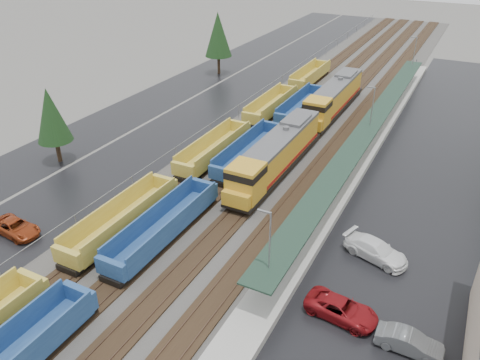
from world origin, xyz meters
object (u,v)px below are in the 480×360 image
at_px(locomotive_lead, 275,155).
at_px(parked_car_east_c, 376,250).
at_px(parked_car_east_b, 341,309).
at_px(locomotive_trail, 333,98).
at_px(well_string_blue, 164,227).
at_px(well_string_yellow, 175,180).
at_px(parked_car_east_e, 409,343).
at_px(parked_car_west_c, 15,227).

height_order(locomotive_lead, parked_car_east_c, locomotive_lead).
bearing_deg(locomotive_lead, parked_car_east_b, -53.80).
relative_size(locomotive_lead, parked_car_east_c, 3.71).
height_order(locomotive_trail, well_string_blue, locomotive_trail).
bearing_deg(well_string_yellow, well_string_blue, -61.90).
height_order(well_string_blue, parked_car_east_b, well_string_blue).
relative_size(well_string_blue, parked_car_east_c, 15.03).
distance_m(parked_car_east_c, parked_car_east_e, 9.76).
bearing_deg(well_string_yellow, locomotive_lead, 44.84).
bearing_deg(parked_car_west_c, parked_car_east_c, -65.15).
bearing_deg(parked_car_west_c, parked_car_east_e, -81.65).
relative_size(well_string_yellow, well_string_blue, 1.17).
xyz_separation_m(well_string_yellow, parked_car_east_c, (21.45, -1.68, -0.42)).
relative_size(parked_car_west_c, parked_car_east_e, 1.14).
bearing_deg(parked_car_east_b, locomotive_lead, 43.10).
bearing_deg(well_string_yellow, parked_car_east_c, -4.48).
bearing_deg(parked_car_east_e, well_string_yellow, 67.96).
height_order(parked_car_west_c, parked_car_east_e, parked_car_east_e).
xyz_separation_m(locomotive_lead, well_string_yellow, (-8.00, -7.96, -1.25)).
relative_size(well_string_yellow, parked_car_west_c, 19.50).
height_order(well_string_yellow, parked_car_east_e, well_string_yellow).
bearing_deg(locomotive_lead, parked_car_west_c, -127.86).
bearing_deg(parked_car_west_c, locomotive_trail, -17.49).
bearing_deg(parked_car_east_b, locomotive_trail, 25.32).
bearing_deg(parked_car_east_c, locomotive_trail, 41.25).
xyz_separation_m(locomotive_lead, parked_car_east_c, (13.45, -9.64, -1.67)).
bearing_deg(parked_car_west_c, well_string_blue, -61.62).
height_order(locomotive_trail, parked_car_west_c, locomotive_trail).
bearing_deg(locomotive_trail, well_string_blue, -96.26).
bearing_deg(well_string_blue, locomotive_lead, 75.48).
distance_m(parked_car_west_c, parked_car_east_e, 34.23).
relative_size(well_string_yellow, parked_car_east_e, 22.19).
xyz_separation_m(well_string_yellow, well_string_blue, (4.00, -7.49, -0.00)).
height_order(locomotive_lead, parked_car_east_e, locomotive_lead).
relative_size(parked_car_east_b, parked_car_east_e, 1.20).
relative_size(locomotive_lead, parked_car_east_e, 4.70).
bearing_deg(locomotive_lead, parked_car_east_c, -35.62).
distance_m(well_string_yellow, parked_car_east_e, 27.75).
relative_size(well_string_blue, parked_car_east_e, 19.02).
bearing_deg(well_string_yellow, locomotive_trail, 74.56).
height_order(parked_car_west_c, parked_car_east_b, parked_car_east_b).
bearing_deg(locomotive_trail, locomotive_lead, -90.00).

